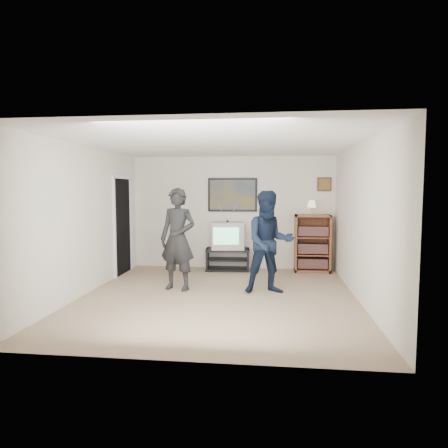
% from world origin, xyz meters
% --- Properties ---
extents(room_shell, '(4.51, 5.00, 2.51)m').
position_xyz_m(room_shell, '(0.00, 0.35, 1.25)').
color(room_shell, '#7C624E').
rests_on(room_shell, ground).
extents(media_stand, '(0.99, 0.60, 0.47)m').
position_xyz_m(media_stand, '(-0.08, 2.23, 0.24)').
color(media_stand, black).
rests_on(media_stand, room_shell).
extents(crt_television, '(0.77, 0.68, 0.59)m').
position_xyz_m(crt_television, '(-0.08, 2.23, 0.77)').
color(crt_television, '#A3A49E').
rests_on(crt_television, media_stand).
extents(bookshelf, '(0.75, 0.43, 1.23)m').
position_xyz_m(bookshelf, '(1.75, 2.28, 0.61)').
color(bookshelf, brown).
rests_on(bookshelf, room_shell).
extents(table_lamp, '(0.19, 0.19, 0.31)m').
position_xyz_m(table_lamp, '(1.72, 2.24, 1.38)').
color(table_lamp, '#FFEEC1').
rests_on(table_lamp, bookshelf).
extents(person_tall, '(0.74, 0.58, 1.80)m').
position_xyz_m(person_tall, '(-0.77, 0.42, 0.90)').
color(person_tall, black).
rests_on(person_tall, room_shell).
extents(person_short, '(0.97, 0.82, 1.75)m').
position_xyz_m(person_short, '(0.83, 0.36, 0.87)').
color(person_short, black).
rests_on(person_short, room_shell).
extents(controller_left, '(0.06, 0.13, 0.04)m').
position_xyz_m(controller_left, '(-0.78, 0.65, 1.14)').
color(controller_left, white).
rests_on(controller_left, person_tall).
extents(controller_right, '(0.06, 0.11, 0.03)m').
position_xyz_m(controller_right, '(0.84, 0.61, 1.13)').
color(controller_right, white).
rests_on(controller_right, person_short).
extents(poster, '(1.10, 0.03, 0.75)m').
position_xyz_m(poster, '(0.00, 2.48, 1.65)').
color(poster, black).
rests_on(poster, room_shell).
extents(air_vent, '(0.28, 0.02, 0.14)m').
position_xyz_m(air_vent, '(-0.55, 2.48, 1.95)').
color(air_vent, white).
rests_on(air_vent, room_shell).
extents(small_picture, '(0.30, 0.03, 0.30)m').
position_xyz_m(small_picture, '(2.00, 2.48, 1.88)').
color(small_picture, '#362611').
rests_on(small_picture, room_shell).
extents(doorway, '(0.03, 0.85, 2.00)m').
position_xyz_m(doorway, '(-2.23, 1.60, 1.00)').
color(doorway, black).
rests_on(doorway, room_shell).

